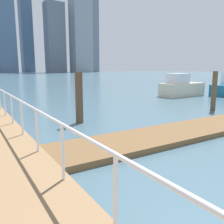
% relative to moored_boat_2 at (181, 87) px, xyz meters
% --- Properties ---
extents(ground_plane, '(300.00, 300.00, 0.00)m').
position_rel_moored_boat_2_xyz_m(ground_plane, '(-11.70, 4.23, -0.77)').
color(ground_plane, '#476675').
extents(floating_dock, '(12.79, 2.00, 0.18)m').
position_rel_moored_boat_2_xyz_m(floating_dock, '(-8.81, -8.67, -0.68)').
color(floating_dock, brown).
rests_on(floating_dock, ground_plane).
extents(boardwalk_railing, '(0.06, 26.75, 1.08)m').
position_rel_moored_boat_2_xyz_m(boardwalk_railing, '(-14.85, -6.18, 0.48)').
color(boardwalk_railing, white).
rests_on(boardwalk_railing, boardwalk).
extents(dock_piling_1, '(0.28, 0.28, 2.27)m').
position_rel_moored_boat_2_xyz_m(dock_piling_1, '(-3.96, -6.05, 0.37)').
color(dock_piling_1, brown).
rests_on(dock_piling_1, ground_plane).
extents(dock_piling_2, '(0.34, 0.34, 2.27)m').
position_rel_moored_boat_2_xyz_m(dock_piling_2, '(-11.98, -4.94, 0.37)').
color(dock_piling_2, brown).
rests_on(dock_piling_2, ground_plane).
extents(moored_boat_2, '(4.26, 1.78, 1.99)m').
position_rel_moored_boat_2_xyz_m(moored_boat_2, '(0.00, 0.00, 0.00)').
color(moored_boat_2, beige).
rests_on(moored_boat_2, ground_plane).
extents(skyline_tower_3, '(9.74, 8.56, 73.83)m').
position_rel_moored_boat_2_xyz_m(skyline_tower_3, '(4.33, 125.02, 36.15)').
color(skyline_tower_3, slate).
rests_on(skyline_tower_3, ground_plane).
extents(skyline_tower_4, '(7.13, 6.89, 49.28)m').
position_rel_moored_boat_2_xyz_m(skyline_tower_4, '(18.81, 141.81, 23.88)').
color(skyline_tower_4, slate).
rests_on(skyline_tower_4, ground_plane).
extents(skyline_tower_5, '(11.25, 8.56, 40.53)m').
position_rel_moored_boat_2_xyz_m(skyline_tower_5, '(32.26, 128.34, 19.50)').
color(skyline_tower_5, slate).
rests_on(skyline_tower_5, ground_plane).
extents(skyline_tower_6, '(12.78, 9.53, 81.94)m').
position_rel_moored_boat_2_xyz_m(skyline_tower_6, '(48.08, 125.71, 40.20)').
color(skyline_tower_6, '#8C939E').
rests_on(skyline_tower_6, ground_plane).
extents(skyline_tower_7, '(12.50, 11.96, 87.51)m').
position_rel_moored_boat_2_xyz_m(skyline_tower_7, '(62.48, 145.16, 42.99)').
color(skyline_tower_7, slate).
rests_on(skyline_tower_7, ground_plane).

